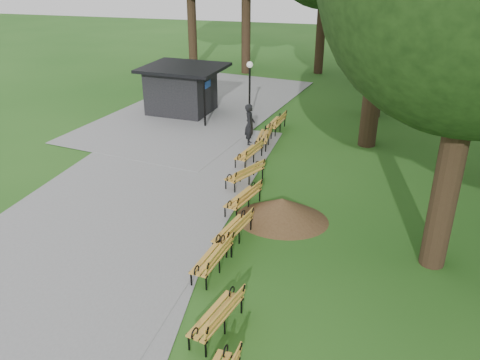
% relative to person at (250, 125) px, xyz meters
% --- Properties ---
extents(ground, '(100.00, 100.00, 0.00)m').
position_rel_person_xyz_m(ground, '(0.99, -9.07, -0.95)').
color(ground, '#225618').
rests_on(ground, ground).
extents(path, '(12.00, 38.00, 0.06)m').
position_rel_person_xyz_m(path, '(-3.01, -6.07, -0.92)').
color(path, gray).
rests_on(path, ground).
extents(person, '(0.59, 0.77, 1.90)m').
position_rel_person_xyz_m(person, '(0.00, 0.00, 0.00)').
color(person, black).
rests_on(person, ground).
extents(kiosk, '(4.44, 3.96, 2.58)m').
position_rel_person_xyz_m(kiosk, '(-4.72, 3.88, 0.34)').
color(kiosk, black).
rests_on(kiosk, ground).
extents(lamp_post, '(0.32, 0.32, 3.12)m').
position_rel_person_xyz_m(lamp_post, '(-0.76, 3.17, 1.29)').
color(lamp_post, black).
rests_on(lamp_post, ground).
extents(dirt_mound, '(2.60, 2.60, 0.78)m').
position_rel_person_xyz_m(dirt_mound, '(2.61, -6.47, -0.56)').
color(dirt_mound, '#47301C').
rests_on(dirt_mound, ground).
extents(bench_1, '(1.09, 2.00, 0.88)m').
position_rel_person_xyz_m(bench_1, '(2.02, -12.03, -0.51)').
color(bench_1, gold).
rests_on(bench_1, ground).
extents(bench_2, '(0.91, 1.97, 0.88)m').
position_rel_person_xyz_m(bench_2, '(1.23, -9.79, -0.51)').
color(bench_2, gold).
rests_on(bench_2, ground).
extents(bench_3, '(1.03, 1.99, 0.88)m').
position_rel_person_xyz_m(bench_3, '(1.39, -8.20, -0.51)').
color(bench_3, gold).
rests_on(bench_3, ground).
extents(bench_4, '(1.13, 2.00, 0.88)m').
position_rel_person_xyz_m(bench_4, '(1.19, -6.10, -0.51)').
color(bench_4, gold).
rests_on(bench_4, ground).
extents(bench_5, '(1.42, 1.99, 0.88)m').
position_rel_person_xyz_m(bench_5, '(0.78, -4.16, -0.51)').
color(bench_5, gold).
rests_on(bench_5, ground).
extents(bench_6, '(1.02, 1.99, 0.88)m').
position_rel_person_xyz_m(bench_6, '(0.45, -2.06, -0.51)').
color(bench_6, gold).
rests_on(bench_6, ground).
extents(bench_7, '(0.72, 1.93, 0.88)m').
position_rel_person_xyz_m(bench_7, '(0.65, 0.03, -0.51)').
color(bench_7, gold).
rests_on(bench_7, ground).
extents(bench_8, '(0.85, 1.96, 0.88)m').
position_rel_person_xyz_m(bench_8, '(0.83, 2.09, -0.51)').
color(bench_8, gold).
rests_on(bench_8, ground).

